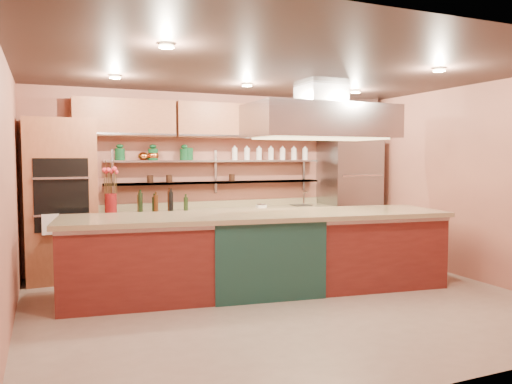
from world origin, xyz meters
name	(u,v)px	position (x,y,z in m)	size (l,w,h in m)	color
floor	(284,302)	(0.00, 0.00, -0.01)	(6.00, 5.00, 0.02)	gray
ceiling	(285,69)	(0.00, 0.00, 2.80)	(6.00, 5.00, 0.02)	black
wall_back	(218,179)	(0.00, 2.50, 1.40)	(6.00, 0.04, 2.80)	#A4624D
wall_front	(433,206)	(0.00, -2.50, 1.40)	(6.00, 0.04, 2.80)	#A4624D
wall_left	(6,195)	(-3.00, 0.00, 1.40)	(0.04, 5.00, 2.80)	#A4624D
wall_right	(472,182)	(3.00, 0.00, 1.40)	(0.04, 5.00, 2.80)	#A4624D
oven_stack	(61,200)	(-2.45, 2.18, 1.15)	(0.95, 0.64, 2.30)	#985637
refrigerator	(349,197)	(2.35, 2.14, 1.05)	(0.95, 0.72, 2.10)	gray
back_counter	(221,238)	(-0.05, 2.20, 0.47)	(3.84, 0.64, 0.93)	#9D785E
wall_shelf_lower	(218,182)	(-0.05, 2.37, 1.35)	(3.60, 0.26, 0.03)	#A1A3A8
wall_shelf_upper	(217,161)	(-0.05, 2.37, 1.70)	(3.60, 0.26, 0.03)	#A1A3A8
upper_cabinets	(221,121)	(0.00, 2.32, 2.35)	(4.60, 0.36, 0.55)	#985637
range_hood	(321,121)	(0.82, 0.56, 2.25)	(2.00, 1.00, 0.45)	#A1A3A8
ceiling_downlights	(278,75)	(0.00, 0.20, 2.77)	(4.00, 2.80, 0.02)	#FFE5A5
island	(260,252)	(-0.08, 0.56, 0.51)	(4.93, 1.07, 1.03)	maroon
flower_vase	(111,204)	(-1.77, 2.15, 1.08)	(0.17, 0.17, 0.30)	maroon
oil_bottle_cluster	(163,203)	(-1.00, 2.15, 1.06)	(0.81, 0.23, 0.26)	black
kitchen_scale	(261,205)	(0.63, 2.15, 0.97)	(0.15, 0.11, 0.08)	white
bar_faucet	(304,198)	(1.48, 2.25, 1.05)	(0.03, 0.03, 0.24)	silver
copper_kettle	(143,156)	(-1.25, 2.37, 1.78)	(0.16, 0.16, 0.13)	#B65F2A
green_canister	(188,154)	(-0.54, 2.37, 1.81)	(0.16, 0.16, 0.19)	#0D3F1E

